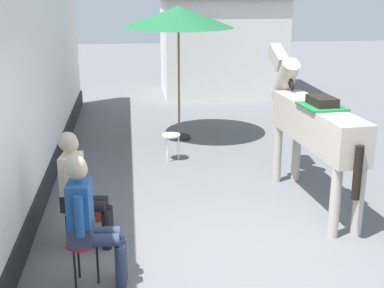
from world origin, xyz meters
name	(u,v)px	position (x,y,z in m)	size (l,w,h in m)	color
ground_plane	(203,173)	(0.00, 3.00, 0.00)	(40.00, 40.00, 0.00)	slate
pub_facade_wall	(16,105)	(-2.55, 1.50, 1.54)	(0.34, 14.00, 3.40)	white
distant_cottage	(222,29)	(1.40, 9.40, 1.80)	(3.40, 2.60, 3.50)	silver
seated_visitor_near	(87,214)	(-1.61, -0.16, 0.78)	(0.61, 0.49, 1.39)	red
seated_visitor_far	(78,184)	(-1.77, 0.70, 0.78)	(0.61, 0.49, 1.39)	gold
saddled_horse_center	(313,122)	(1.31, 1.65, 1.16)	(0.62, 3.00, 2.06)	#B2A899
cafe_parasol	(178,18)	(-0.19, 5.04, 2.36)	(2.10, 2.10, 2.58)	black
spare_stool_white	(171,138)	(-0.46, 3.75, 0.40)	(0.32, 0.32, 0.46)	white
satchel_bag	(100,213)	(-1.59, 1.36, 0.10)	(0.28, 0.12, 0.20)	maroon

